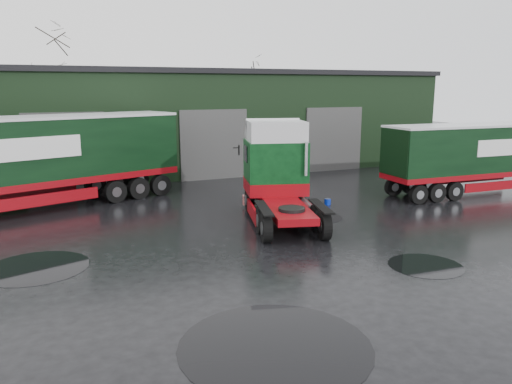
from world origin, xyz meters
TOP-DOWN VIEW (x-y plane):
  - ground at (0.00, 0.00)m, footprint 100.00×100.00m
  - warehouse at (2.00, 20.00)m, footprint 32.40×12.40m
  - hero_tractor at (1.35, 3.60)m, footprint 4.23×6.82m
  - trailer_left at (-7.50, 10.00)m, footprint 13.28×6.68m
  - lorry_right at (12.94, 5.00)m, footprint 13.42×2.88m
  - wash_bucket at (4.64, 5.74)m, footprint 0.37×0.37m
  - tree_back_a at (-6.00, 30.00)m, footprint 4.40×4.40m
  - tree_back_b at (10.00, 30.00)m, footprint 4.40×4.40m
  - puddle_0 at (-2.96, -4.80)m, footprint 4.03×4.03m
  - puddle_1 at (3.15, 3.87)m, footprint 1.89×1.89m
  - puddle_2 at (-7.51, 2.12)m, footprint 3.07×3.07m
  - puddle_4 at (3.21, -2.28)m, footprint 2.20×2.20m

SIDE VIEW (x-z plane):
  - ground at x=0.00m, z-range 0.00..0.00m
  - puddle_0 at x=-2.96m, z-range 0.00..0.01m
  - puddle_1 at x=3.15m, z-range 0.00..0.01m
  - puddle_2 at x=-7.51m, z-range 0.00..0.01m
  - puddle_4 at x=3.21m, z-range 0.00..0.01m
  - wash_bucket at x=4.64m, z-range 0.00..0.27m
  - lorry_right at x=12.94m, z-range 0.00..3.50m
  - hero_tractor at x=1.35m, z-range 0.00..3.94m
  - trailer_left at x=-7.50m, z-range 0.00..4.07m
  - warehouse at x=2.00m, z-range 0.01..6.31m
  - tree_back_b at x=10.00m, z-range 0.00..7.50m
  - tree_back_a at x=-6.00m, z-range 0.00..9.50m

